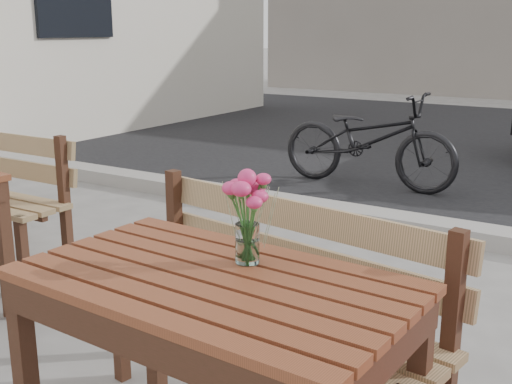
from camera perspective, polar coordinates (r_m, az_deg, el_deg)
street at (r=6.60m, az=20.45°, el=1.35°), size 30.00×8.12×0.12m
main_table at (r=1.93m, az=-3.78°, el=-10.71°), size 1.19×0.74×0.71m
main_bench at (r=2.34m, az=1.96°, el=-8.14°), size 1.42×0.61×0.85m
main_vase at (r=1.92m, az=-0.79°, el=-1.19°), size 0.16×0.16×0.29m
bicycle at (r=5.91m, az=9.96°, el=4.63°), size 1.65×0.58×0.87m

